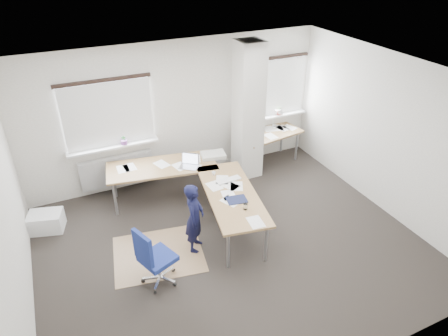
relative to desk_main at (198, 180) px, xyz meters
name	(u,v)px	position (x,y,z in m)	size (l,w,h in m)	color
ground	(231,245)	(0.14, -1.09, -0.69)	(6.00, 6.00, 0.00)	black
room_shell	(230,137)	(0.32, -0.63, 1.05)	(6.04, 5.04, 2.82)	beige
floor_mat	(158,254)	(-1.01, -0.78, -0.69)	(1.39, 1.18, 0.01)	#947351
white_crate	(46,222)	(-2.56, 0.61, -0.53)	(0.55, 0.39, 0.33)	white
desk_main	(198,180)	(0.00, 0.00, 0.00)	(2.40, 2.98, 0.96)	brown
desk_side	(269,134)	(2.08, 1.07, -0.01)	(1.49, 0.91, 1.22)	brown
task_chair	(157,268)	(-1.18, -1.36, -0.41)	(0.59, 0.57, 1.00)	navy
person	(195,218)	(-0.40, -0.89, -0.09)	(0.44, 0.29, 1.20)	black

